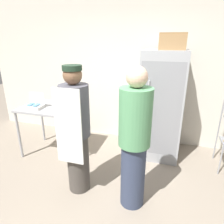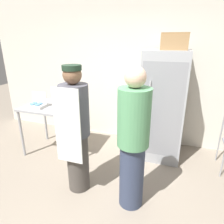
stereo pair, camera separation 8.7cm
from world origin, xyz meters
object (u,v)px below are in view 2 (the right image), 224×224
object	(u,v)px
person_baker	(76,130)
person_customer	(133,141)
blender_pitcher	(66,98)
donut_box	(37,105)
refrigerator	(163,106)
cardboard_storage_box	(175,42)

from	to	relation	value
person_baker	person_customer	distance (m)	0.77
blender_pitcher	person_customer	world-z (taller)	person_customer
donut_box	person_baker	size ratio (longest dim) A/B	0.17
donut_box	person_customer	distance (m)	1.97
refrigerator	person_customer	world-z (taller)	refrigerator
blender_pitcher	cardboard_storage_box	xyz separation A→B (m)	(1.77, 0.28, 0.95)
refrigerator	donut_box	bearing A→B (deg)	-162.21
cardboard_storage_box	person_customer	distance (m)	1.70
blender_pitcher	person_baker	distance (m)	1.18
donut_box	cardboard_storage_box	size ratio (longest dim) A/B	0.74
person_baker	refrigerator	bearing A→B (deg)	52.55
refrigerator	cardboard_storage_box	size ratio (longest dim) A/B	4.59
donut_box	blender_pitcher	world-z (taller)	blender_pitcher
donut_box	person_customer	size ratio (longest dim) A/B	0.17
refrigerator	donut_box	size ratio (longest dim) A/B	6.18
refrigerator	person_baker	world-z (taller)	refrigerator
person_customer	refrigerator	bearing A→B (deg)	80.77
donut_box	blender_pitcher	xyz separation A→B (m)	(0.38, 0.33, 0.07)
blender_pitcher	cardboard_storage_box	distance (m)	2.03
refrigerator	blender_pitcher	xyz separation A→B (m)	(-1.68, -0.34, 0.09)
refrigerator	person_customer	size ratio (longest dim) A/B	1.06
refrigerator	person_customer	distance (m)	1.35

